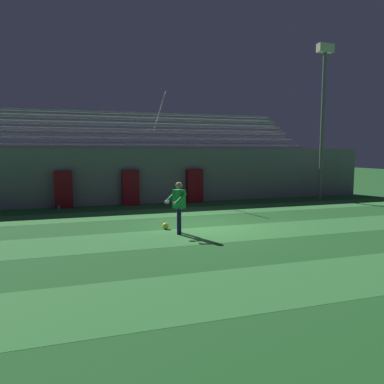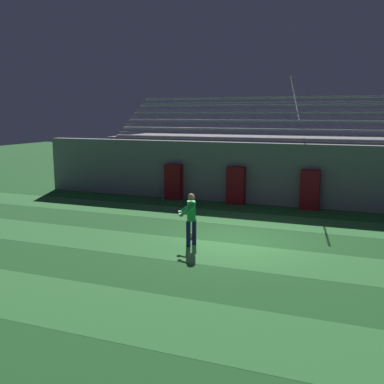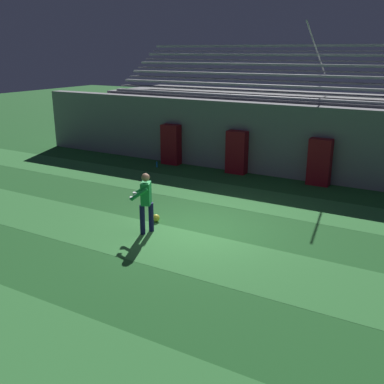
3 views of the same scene
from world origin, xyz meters
TOP-DOWN VIEW (x-y plane):
  - ground_plane at (0.00, 0.00)m, footprint 80.00×80.00m
  - turf_stripe_near at (0.00, -6.00)m, footprint 28.00×2.29m
  - turf_stripe_mid at (0.00, -1.41)m, footprint 28.00×2.29m
  - turf_stripe_far at (0.00, 3.17)m, footprint 28.00×2.29m
  - back_wall at (0.00, 6.50)m, footprint 24.00×0.60m
  - padding_pillar_gate_left at (-1.65, 5.95)m, footprint 0.82×0.44m
  - padding_pillar_gate_right at (1.65, 5.95)m, footprint 0.82×0.44m
  - padding_pillar_far_left at (-4.77, 5.95)m, footprint 0.82×0.44m
  - bleacher_stand at (0.00, 9.19)m, footprint 18.00×4.75m
  - goalkeeper at (-1.17, -0.96)m, footprint 0.68×0.72m
  - soccer_ball at (-1.41, -0.16)m, footprint 0.22×0.22m
  - water_bottle at (-4.98, 5.14)m, footprint 0.07×0.07m

SIDE VIEW (x-z plane):
  - ground_plane at x=0.00m, z-range 0.00..0.00m
  - turf_stripe_near at x=0.00m, z-range 0.00..0.01m
  - turf_stripe_mid at x=0.00m, z-range 0.00..0.01m
  - turf_stripe_far at x=0.00m, z-range 0.00..0.01m
  - soccer_ball at x=-1.41m, z-range 0.00..0.22m
  - water_bottle at x=-4.98m, z-range 0.00..0.24m
  - padding_pillar_gate_left at x=-1.65m, z-range 0.00..1.72m
  - padding_pillar_gate_right at x=1.65m, z-range 0.00..1.72m
  - padding_pillar_far_left at x=-4.77m, z-range 0.00..1.72m
  - goalkeeper at x=-1.17m, z-range 0.12..1.79m
  - back_wall at x=0.00m, z-range 0.00..2.80m
  - bleacher_stand at x=0.00m, z-range -1.40..4.42m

